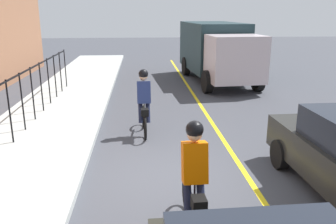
% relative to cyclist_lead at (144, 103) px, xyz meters
% --- Properties ---
extents(ground_plane, '(80.00, 80.00, 0.00)m').
position_rel_cyclist_lead_xyz_m(ground_plane, '(-2.74, -0.50, -0.91)').
color(ground_plane, '#3F4148').
extents(lane_line_centre, '(36.00, 0.12, 0.01)m').
position_rel_cyclist_lead_xyz_m(lane_line_centre, '(-2.74, -2.10, -0.91)').
color(lane_line_centre, yellow).
rests_on(lane_line_centre, ground).
extents(sidewalk, '(40.00, 3.20, 0.15)m').
position_rel_cyclist_lead_xyz_m(sidewalk, '(-2.74, 2.90, -0.84)').
color(sidewalk, '#A6ACA9').
rests_on(sidewalk, ground).
extents(cyclist_lead, '(1.71, 0.37, 1.83)m').
position_rel_cyclist_lead_xyz_m(cyclist_lead, '(0.00, 0.00, 0.00)').
color(cyclist_lead, black).
rests_on(cyclist_lead, ground).
extents(cyclist_follow, '(1.71, 0.37, 1.83)m').
position_rel_cyclist_lead_xyz_m(cyclist_follow, '(-4.65, -0.68, 0.00)').
color(cyclist_follow, black).
rests_on(cyclist_follow, ground).
extents(box_truck_background, '(6.87, 2.94, 2.78)m').
position_rel_cyclist_lead_xyz_m(box_truck_background, '(7.53, -3.63, 0.64)').
color(box_truck_background, '#1D3035').
rests_on(box_truck_background, ground).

